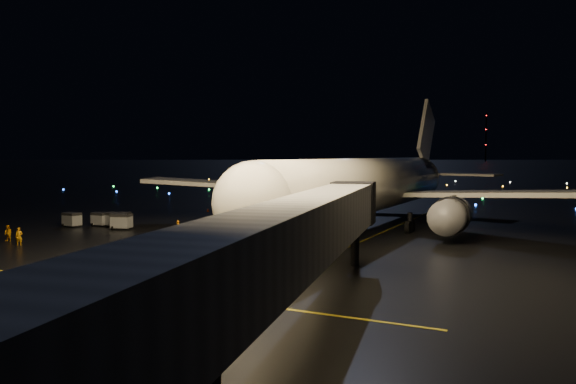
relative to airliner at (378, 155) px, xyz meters
name	(u,v)px	position (x,y,z in m)	size (l,w,h in m)	color
ground	(502,170)	(-10.52, 274.16, -8.61)	(2000.00, 2000.00, 0.00)	black
lane_centre	(360,242)	(1.48, -10.84, -8.60)	(0.25, 80.00, 0.02)	gold
lane_cross	(26,274)	(-15.52, -35.84, -8.60)	(60.00, 0.25, 0.02)	gold
jet_bridge	(209,340)	(10.23, -50.34, -5.31)	(14.00, 58.00, 6.60)	#A2A2A2
airliner	(378,155)	(0.00, 0.00, 0.00)	(60.76, 57.72, 17.22)	silver
pushback_tug	(188,276)	(-1.52, -35.30, -7.50)	(4.67, 2.45, 2.22)	beige
belt_loader	(218,232)	(-8.53, -21.11, -6.94)	(6.87, 1.87, 3.33)	beige
crew_a	(19,236)	(-27.30, -27.05, -7.75)	(0.63, 0.41, 1.72)	orange
crew_b	(8,233)	(-30.44, -25.79, -7.78)	(0.80, 0.62, 1.65)	orange
crew_c	(178,229)	(-16.81, -16.04, -7.71)	(1.05, 0.44, 1.79)	orange
safety_cone_0	(233,235)	(-11.71, -13.29, -8.37)	(0.42, 0.42, 0.47)	#FA3D04
safety_cone_1	(309,222)	(-9.15, 0.88, -8.36)	(0.44, 0.44, 0.50)	#FA3D04
safety_cone_2	(260,229)	(-11.38, -7.99, -8.36)	(0.44, 0.44, 0.50)	#FA3D04
safety_cone_3	(208,210)	(-29.14, 7.71, -8.37)	(0.41, 0.41, 0.47)	#FA3D04
radio_mast	(486,137)	(-70.52, 714.16, 23.39)	(1.80, 1.80, 64.00)	black
taxiway_lights	(430,188)	(-10.52, 80.16, -8.43)	(164.00, 92.00, 0.36)	black
baggage_cart_0	(121,222)	(-26.56, -13.88, -7.69)	(2.16, 1.51, 1.84)	gray
baggage_cart_1	(112,219)	(-29.55, -12.21, -7.76)	(2.00, 1.40, 1.70)	gray
baggage_cart_2	(122,219)	(-29.09, -11.05, -7.79)	(1.93, 1.35, 1.64)	gray
baggage_cart_3	(100,219)	(-31.15, -12.53, -7.79)	(1.93, 1.35, 1.64)	gray
baggage_cart_4	(72,220)	(-33.57, -14.72, -7.75)	(2.03, 1.42, 1.73)	gray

